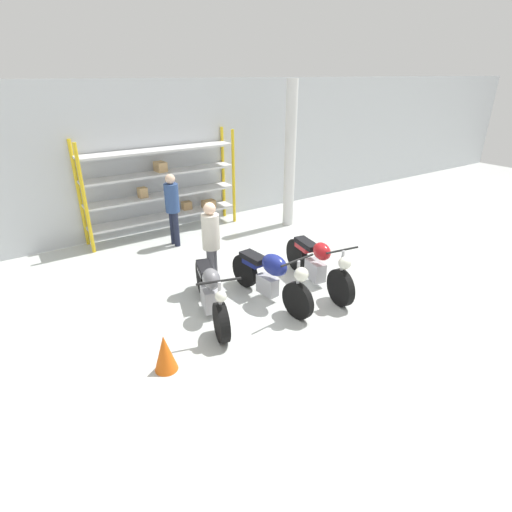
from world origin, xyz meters
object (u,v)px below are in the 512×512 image
motorcycle_red (318,264)px  motorcycle_grey (211,291)px  shelving_rack (164,185)px  person_browsing (211,239)px  person_near_rack (172,204)px  motorcycle_blue (271,276)px  traffic_cone (165,353)px

motorcycle_red → motorcycle_grey: bearing=-87.9°
shelving_rack → person_browsing: size_ratio=2.28×
motorcycle_red → shelving_rack: bearing=-154.7°
person_browsing → person_near_rack: bearing=-49.2°
motorcycle_red → person_near_rack: (-1.43, 3.37, 0.53)m
motorcycle_blue → person_browsing: 1.27m
shelving_rack → person_browsing: shelving_rack is taller
motorcycle_grey → motorcycle_red: (2.12, -0.26, 0.05)m
motorcycle_red → person_browsing: (-1.67, 1.03, 0.52)m
person_browsing → person_near_rack: size_ratio=0.99×
shelving_rack → motorcycle_grey: size_ratio=1.80×
motorcycle_blue → person_near_rack: bearing=-179.5°
traffic_cone → motorcycle_blue: bearing=16.8°
shelving_rack → motorcycle_red: size_ratio=1.75×
motorcycle_blue → person_browsing: person_browsing is taller
shelving_rack → traffic_cone: (-2.05, -4.93, -0.94)m
motorcycle_blue → motorcycle_grey: bearing=-108.2°
person_browsing → traffic_cone: bearing=92.8°
motorcycle_red → person_browsing: 2.03m
motorcycle_red → traffic_cone: (-3.30, -0.65, -0.19)m
motorcycle_red → traffic_cone: size_ratio=3.94×
motorcycle_grey → shelving_rack: bearing=-176.1°
shelving_rack → motorcycle_grey: shelving_rack is taller
motorcycle_blue → traffic_cone: size_ratio=3.72×
person_near_rack → motorcycle_red: bearing=108.9°
shelving_rack → person_browsing: bearing=-97.4°
shelving_rack → person_browsing: 3.28m
shelving_rack → person_near_rack: (-0.18, -0.91, -0.22)m
motorcycle_grey → person_browsing: person_browsing is taller
shelving_rack → motorcycle_red: bearing=-73.7°
motorcycle_blue → person_near_rack: 3.40m
motorcycle_red → traffic_cone: 3.37m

